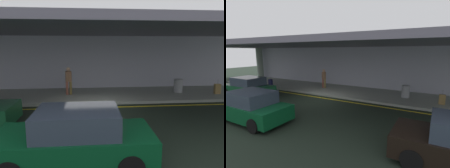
% 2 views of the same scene
% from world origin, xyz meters
% --- Properties ---
extents(ground_plane, '(60.00, 60.00, 0.00)m').
position_xyz_m(ground_plane, '(0.00, 0.00, 0.00)').
color(ground_plane, black).
extents(sidewalk, '(26.00, 4.20, 0.15)m').
position_xyz_m(sidewalk, '(0.00, 3.10, 0.07)').
color(sidewalk, gray).
rests_on(sidewalk, ground).
extents(lane_stripe_yellow, '(26.00, 0.14, 0.01)m').
position_xyz_m(lane_stripe_yellow, '(0.00, 0.52, 0.00)').
color(lane_stripe_yellow, yellow).
rests_on(lane_stripe_yellow, ground).
extents(ceiling_overhang, '(28.00, 13.20, 0.30)m').
position_xyz_m(ceiling_overhang, '(0.00, 2.60, 3.95)').
color(ceiling_overhang, slate).
rests_on(ceiling_overhang, support_column_far_left).
extents(terminal_back_wall, '(26.00, 0.30, 3.80)m').
position_xyz_m(terminal_back_wall, '(0.00, 5.35, 1.90)').
color(terminal_back_wall, '#ACAEBE').
rests_on(terminal_back_wall, ground).
extents(car_dark_green, '(4.10, 1.92, 1.50)m').
position_xyz_m(car_dark_green, '(-0.50, -4.80, 0.71)').
color(car_dark_green, '#0A4121').
rests_on(car_dark_green, ground).
extents(traveler_with_luggage, '(0.38, 0.38, 1.68)m').
position_xyz_m(traveler_with_luggage, '(-1.46, 3.08, 1.11)').
color(traveler_with_luggage, '#925040').
rests_on(traveler_with_luggage, sidewalk).
extents(suitcase_upright_secondary, '(0.36, 0.22, 0.90)m').
position_xyz_m(suitcase_upright_secondary, '(7.77, 2.42, 0.46)').
color(suitcase_upright_secondary, olive).
rests_on(suitcase_upright_secondary, sidewalk).
extents(trash_bin_steel, '(0.56, 0.56, 0.85)m').
position_xyz_m(trash_bin_steel, '(5.51, 3.11, 0.57)').
color(trash_bin_steel, gray).
rests_on(trash_bin_steel, sidewalk).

